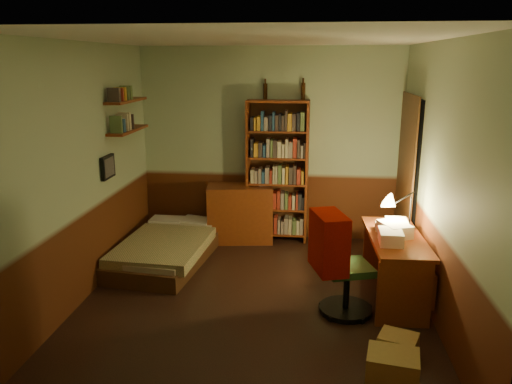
# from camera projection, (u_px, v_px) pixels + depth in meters

# --- Properties ---
(floor) EXTENTS (3.50, 4.00, 0.02)m
(floor) POSITION_uv_depth(u_px,v_px,m) (253.00, 301.00, 5.18)
(floor) COLOR black
(floor) RESTS_ON ground
(ceiling) EXTENTS (3.50, 4.00, 0.02)m
(ceiling) POSITION_uv_depth(u_px,v_px,m) (253.00, 38.00, 4.51)
(ceiling) COLOR silver
(ceiling) RESTS_ON wall_back
(wall_back) EXTENTS (3.50, 0.02, 2.60)m
(wall_back) POSITION_uv_depth(u_px,v_px,m) (270.00, 145.00, 6.77)
(wall_back) COLOR #98AF8A
(wall_back) RESTS_ON ground
(wall_left) EXTENTS (0.02, 4.00, 2.60)m
(wall_left) POSITION_uv_depth(u_px,v_px,m) (80.00, 174.00, 5.03)
(wall_left) COLOR #98AF8A
(wall_left) RESTS_ON ground
(wall_right) EXTENTS (0.02, 4.00, 2.60)m
(wall_right) POSITION_uv_depth(u_px,v_px,m) (440.00, 183.00, 4.66)
(wall_right) COLOR #98AF8A
(wall_right) RESTS_ON ground
(wall_front) EXTENTS (3.50, 0.02, 2.60)m
(wall_front) POSITION_uv_depth(u_px,v_px,m) (214.00, 257.00, 2.91)
(wall_front) COLOR #98AF8A
(wall_front) RESTS_ON ground
(doorway) EXTENTS (0.06, 0.90, 2.00)m
(doorway) POSITION_uv_depth(u_px,v_px,m) (408.00, 182.00, 5.99)
(doorway) COLOR black
(doorway) RESTS_ON ground
(door_trim) EXTENTS (0.02, 0.98, 2.08)m
(door_trim) POSITION_uv_depth(u_px,v_px,m) (405.00, 182.00, 5.99)
(door_trim) COLOR #3F2512
(door_trim) RESTS_ON ground
(bed) EXTENTS (1.13, 1.83, 0.51)m
(bed) POSITION_uv_depth(u_px,v_px,m) (167.00, 241.00, 6.16)
(bed) COLOR olive
(bed) RESTS_ON ground
(dresser) EXTENTS (0.93, 0.55, 0.78)m
(dresser) POSITION_uv_depth(u_px,v_px,m) (240.00, 213.00, 6.81)
(dresser) COLOR maroon
(dresser) RESTS_ON ground
(mini_stereo) EXTENTS (0.31, 0.27, 0.15)m
(mini_stereo) POSITION_uv_depth(u_px,v_px,m) (268.00, 179.00, 6.77)
(mini_stereo) COLOR #B2B2B7
(mini_stereo) RESTS_ON dresser
(bookshelf) EXTENTS (0.83, 0.29, 1.92)m
(bookshelf) POSITION_uv_depth(u_px,v_px,m) (277.00, 172.00, 6.70)
(bookshelf) COLOR maroon
(bookshelf) RESTS_ON ground
(bottle_left) EXTENTS (0.06, 0.06, 0.21)m
(bottle_left) POSITION_uv_depth(u_px,v_px,m) (265.00, 91.00, 6.55)
(bottle_left) COLOR black
(bottle_left) RESTS_ON bookshelf
(bottle_right) EXTENTS (0.08, 0.08, 0.22)m
(bottle_right) POSITION_uv_depth(u_px,v_px,m) (303.00, 91.00, 6.49)
(bottle_right) COLOR black
(bottle_right) RESTS_ON bookshelf
(desk) EXTENTS (0.58, 1.29, 0.68)m
(desk) POSITION_uv_depth(u_px,v_px,m) (394.00, 267.00, 5.17)
(desk) COLOR maroon
(desk) RESTS_ON ground
(paper_stack) EXTENTS (0.35, 0.40, 0.13)m
(paper_stack) POSITION_uv_depth(u_px,v_px,m) (395.00, 229.00, 5.08)
(paper_stack) COLOR silver
(paper_stack) RESTS_ON desk
(desk_lamp) EXTENTS (0.19, 0.19, 0.56)m
(desk_lamp) POSITION_uv_depth(u_px,v_px,m) (411.00, 203.00, 5.23)
(desk_lamp) COLOR black
(desk_lamp) RESTS_ON desk
(office_chair) EXTENTS (0.62, 0.58, 1.02)m
(office_chair) POSITION_uv_depth(u_px,v_px,m) (348.00, 264.00, 4.81)
(office_chair) COLOR #265526
(office_chair) RESTS_ON ground
(red_jacket) EXTENTS (0.42, 0.54, 0.56)m
(red_jacket) POSITION_uv_depth(u_px,v_px,m) (324.00, 185.00, 4.58)
(red_jacket) COLOR #A40D00
(red_jacket) RESTS_ON office_chair
(wall_shelf_lower) EXTENTS (0.20, 0.90, 0.03)m
(wall_shelf_lower) POSITION_uv_depth(u_px,v_px,m) (128.00, 130.00, 5.99)
(wall_shelf_lower) COLOR maroon
(wall_shelf_lower) RESTS_ON wall_left
(wall_shelf_upper) EXTENTS (0.20, 0.90, 0.03)m
(wall_shelf_upper) POSITION_uv_depth(u_px,v_px,m) (126.00, 101.00, 5.91)
(wall_shelf_upper) COLOR maroon
(wall_shelf_upper) RESTS_ON wall_left
(framed_picture) EXTENTS (0.04, 0.32, 0.26)m
(framed_picture) POSITION_uv_depth(u_px,v_px,m) (108.00, 167.00, 5.61)
(framed_picture) COLOR black
(framed_picture) RESTS_ON wall_left
(cardboard_box_a) EXTENTS (0.43, 0.37, 0.28)m
(cardboard_box_a) POSITION_uv_depth(u_px,v_px,m) (392.00, 371.00, 3.77)
(cardboard_box_a) COLOR olive
(cardboard_box_a) RESTS_ON ground
(cardboard_box_b) EXTENTS (0.37, 0.34, 0.21)m
(cardboard_box_b) POSITION_uv_depth(u_px,v_px,m) (398.00, 347.00, 4.14)
(cardboard_box_b) COLOR olive
(cardboard_box_b) RESTS_ON ground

